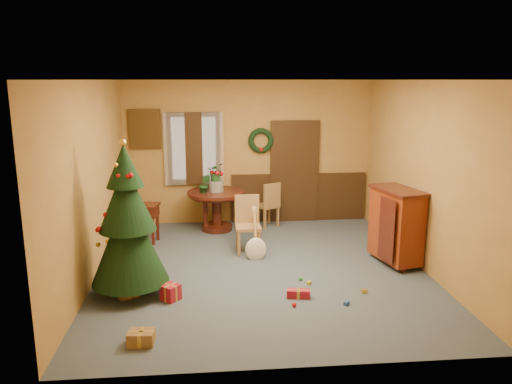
{
  "coord_description": "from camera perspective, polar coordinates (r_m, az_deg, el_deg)",
  "views": [
    {
      "loc": [
        -0.77,
        -7.31,
        2.9
      ],
      "look_at": [
        -0.06,
        0.4,
        1.15
      ],
      "focal_mm": 35.0,
      "sensor_mm": 36.0,
      "label": 1
    }
  ],
  "objects": [
    {
      "name": "toy_b",
      "position": [
        7.51,
        5.1,
        -9.81
      ],
      "size": [
        0.06,
        0.06,
        0.06
      ],
      "primitive_type": "sphere",
      "color": "green",
      "rests_on": "floor"
    },
    {
      "name": "gift_b",
      "position": [
        6.94,
        -9.73,
        -11.24
      ],
      "size": [
        0.3,
        0.3,
        0.22
      ],
      "color": "maroon",
      "rests_on": "floor"
    },
    {
      "name": "plant_stand",
      "position": [
        9.72,
        -5.82,
        -1.94
      ],
      "size": [
        0.28,
        0.28,
        0.73
      ],
      "color": "black",
      "rests_on": "floor"
    },
    {
      "name": "guitar",
      "position": [
        8.19,
        -0.03,
        -4.96
      ],
      "size": [
        0.39,
        0.56,
        0.81
      ],
      "primitive_type": null,
      "rotation": [
        -0.49,
        0.0,
        0.07
      ],
      "color": "#E9E5C2",
      "rests_on": "floor"
    },
    {
      "name": "christmas_tree",
      "position": [
        6.92,
        -14.46,
        -3.45
      ],
      "size": [
        1.04,
        1.04,
        2.16
      ],
      "color": "#382111",
      "rests_on": "floor"
    },
    {
      "name": "urn",
      "position": [
        9.7,
        -4.57,
        0.67
      ],
      "size": [
        0.28,
        0.28,
        0.21
      ],
      "primitive_type": "cylinder",
      "color": "slate",
      "rests_on": "dining_table"
    },
    {
      "name": "gift_c",
      "position": [
        7.15,
        -14.46,
        -11.04
      ],
      "size": [
        0.31,
        0.28,
        0.14
      ],
      "color": "brown",
      "rests_on": "floor"
    },
    {
      "name": "chair_near",
      "position": [
        8.55,
        -0.97,
        -3.43
      ],
      "size": [
        0.43,
        0.43,
        0.97
      ],
      "color": "olive",
      "rests_on": "floor"
    },
    {
      "name": "writing_desk",
      "position": [
        9.28,
        -13.52,
        -2.38
      ],
      "size": [
        0.87,
        0.55,
        0.72
      ],
      "color": "black",
      "rests_on": "floor"
    },
    {
      "name": "toy_c",
      "position": [
        7.38,
        6.07,
        -10.28
      ],
      "size": [
        0.09,
        0.09,
        0.05
      ],
      "primitive_type": "cube",
      "rotation": [
        0.0,
        0.0,
        0.99
      ],
      "color": "gold",
      "rests_on": "floor"
    },
    {
      "name": "chair_far",
      "position": [
        9.97,
        1.49,
        -1.3
      ],
      "size": [
        0.53,
        0.53,
        0.91
      ],
      "color": "olive",
      "rests_on": "floor"
    },
    {
      "name": "dining_table",
      "position": [
        9.78,
        -4.54,
        -1.26
      ],
      "size": [
        1.14,
        1.14,
        0.78
      ],
      "color": "black",
      "rests_on": "floor"
    },
    {
      "name": "centerpiece_plant",
      "position": [
        9.65,
        -4.6,
        2.33
      ],
      "size": [
        0.33,
        0.28,
        0.36
      ],
      "primitive_type": "imported",
      "color": "#1E4C23",
      "rests_on": "urn"
    },
    {
      "name": "sideboard",
      "position": [
        8.25,
        15.73,
        -3.53
      ],
      "size": [
        0.71,
        1.05,
        1.23
      ],
      "color": "#4E1708",
      "rests_on": "floor"
    },
    {
      "name": "stand_plant",
      "position": [
        9.61,
        -5.88,
        0.84
      ],
      "size": [
        0.24,
        0.2,
        0.42
      ],
      "primitive_type": "imported",
      "rotation": [
        0.0,
        0.0,
        -0.06
      ],
      "color": "#19471E",
      "rests_on": "plant_stand"
    },
    {
      "name": "toy_e",
      "position": [
        7.23,
        12.27,
        -11.04
      ],
      "size": [
        0.09,
        0.07,
        0.05
      ],
      "primitive_type": "cube",
      "rotation": [
        0.0,
        0.0,
        0.32
      ],
      "color": "yellow",
      "rests_on": "floor"
    },
    {
      "name": "gift_a",
      "position": [
        5.96,
        -12.98,
        -15.91
      ],
      "size": [
        0.3,
        0.23,
        0.16
      ],
      "color": "brown",
      "rests_on": "floor"
    },
    {
      "name": "toy_d",
      "position": [
        6.69,
        4.39,
        -12.73
      ],
      "size": [
        0.06,
        0.06,
        0.06
      ],
      "primitive_type": "sphere",
      "color": "red",
      "rests_on": "floor"
    },
    {
      "name": "gift_d",
      "position": [
        6.95,
        4.85,
        -11.49
      ],
      "size": [
        0.33,
        0.18,
        0.11
      ],
      "color": "maroon",
      "rests_on": "floor"
    },
    {
      "name": "toy_a",
      "position": [
        6.83,
        10.32,
        -12.39
      ],
      "size": [
        0.09,
        0.09,
        0.05
      ],
      "primitive_type": "cube",
      "rotation": [
        0.0,
        0.0,
        0.76
      ],
      "color": "#2752A9",
      "rests_on": "floor"
    },
    {
      "name": "room_envelope",
      "position": [
        10.22,
        0.3,
        2.66
      ],
      "size": [
        5.5,
        5.5,
        5.5
      ],
      "color": "#3C4D58",
      "rests_on": "ground"
    }
  ]
}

